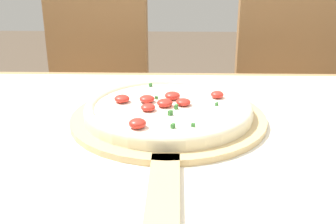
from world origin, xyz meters
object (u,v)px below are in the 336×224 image
object	(u,v)px
chair_left	(93,100)
chair_right	(290,101)
pizza_peel	(168,123)
pizza	(168,109)

from	to	relation	value
chair_left	chair_right	bearing A→B (deg)	5.18
pizza_peel	chair_left	world-z (taller)	chair_left
pizza_peel	pizza	distance (m)	0.03
chair_right	pizza_peel	bearing A→B (deg)	-124.76
pizza_peel	chair_right	world-z (taller)	chair_right
pizza	chair_left	xyz separation A→B (m)	(-0.29, 0.68, -0.23)
chair_left	chair_right	world-z (taller)	same
chair_left	chair_right	distance (m)	0.72
pizza_peel	pizza	bearing A→B (deg)	90.89
pizza_peel	chair_right	size ratio (longest dim) A/B	0.69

